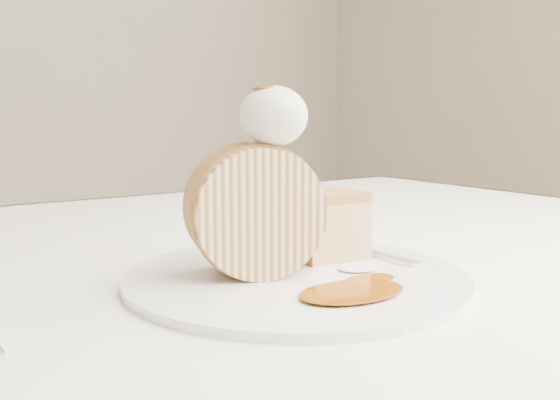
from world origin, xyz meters
TOP-DOWN VIEW (x-y plane):
  - table at (0.00, 0.20)m, footprint 1.40×0.90m
  - plate at (0.02, 0.04)m, footprint 0.31×0.31m
  - roulade_slice at (-0.01, 0.06)m, footprint 0.12×0.09m
  - cake_chunk at (0.08, 0.08)m, footprint 0.07×0.06m
  - whipped_cream at (0.01, 0.05)m, footprint 0.06×0.06m
  - caramel_drizzle at (0.00, 0.05)m, footprint 0.03×0.02m
  - caramel_pool at (0.02, -0.03)m, footprint 0.09×0.07m
  - fork at (0.12, 0.06)m, footprint 0.03×0.17m

SIDE VIEW (x-z plane):
  - table at x=0.00m, z-range 0.29..1.04m
  - plate at x=0.02m, z-range 0.75..0.76m
  - fork at x=0.12m, z-range 0.76..0.76m
  - caramel_pool at x=0.02m, z-range 0.76..0.76m
  - cake_chunk at x=0.08m, z-range 0.76..0.81m
  - roulade_slice at x=-0.01m, z-range 0.76..0.86m
  - whipped_cream at x=0.01m, z-range 0.86..0.91m
  - caramel_drizzle at x=0.00m, z-range 0.91..0.92m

